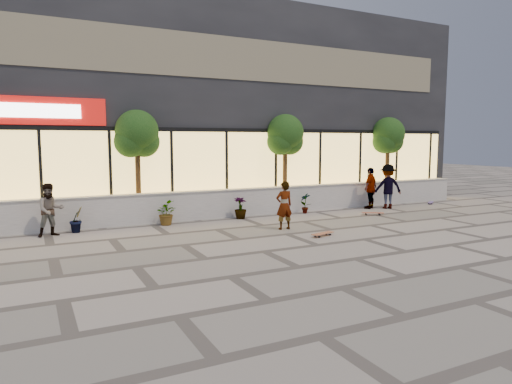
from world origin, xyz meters
name	(u,v)px	position (x,y,z in m)	size (l,w,h in m)	color
ground	(356,259)	(0.00, 0.00, 0.00)	(80.00, 80.00, 0.00)	gray
planter_wall	(237,203)	(0.00, 7.00, 0.52)	(22.00, 0.42, 1.04)	white
retail_building	(189,111)	(0.00, 12.49, 4.25)	(24.00, 9.17, 8.50)	black
shrub_b	(77,219)	(-5.70, 6.45, 0.41)	(0.45, 0.36, 0.81)	#143A12
shrub_c	(165,213)	(-2.90, 6.45, 0.41)	(0.73, 0.63, 0.81)	#143A12
shrub_d	(240,208)	(-0.10, 6.45, 0.41)	(0.45, 0.45, 0.81)	#143A12
shrub_e	(305,203)	(2.70, 6.45, 0.41)	(0.43, 0.29, 0.81)	#143A12
tree_midwest	(137,136)	(-3.50, 7.70, 2.99)	(1.60, 1.50, 3.92)	#4E361C
tree_mideast	(285,137)	(2.50, 7.70, 2.99)	(1.60, 1.50, 3.92)	#4E361C
tree_east	(388,138)	(8.00, 7.70, 2.99)	(1.60, 1.50, 3.92)	#4E361C
skater_center	(284,205)	(0.31, 3.99, 0.78)	(0.57, 0.37, 1.55)	white
skater_left	(50,210)	(-6.44, 6.16, 0.79)	(0.77, 0.60, 1.59)	tan
skater_right_near	(371,188)	(5.83, 6.30, 0.86)	(1.01, 0.42, 1.73)	white
skater_right_far	(388,186)	(6.50, 6.00, 0.93)	(1.20, 0.69, 1.86)	#9E391C
skateboard_center	(323,234)	(0.80, 2.53, 0.08)	(0.85, 0.42, 0.10)	brown
skateboard_right_near	(373,213)	(4.79, 4.92, 0.08)	(0.81, 0.61, 0.10)	#9F4C34
skateboard_right_far	(431,202)	(9.27, 6.20, 0.07)	(0.67, 0.55, 0.08)	#695093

